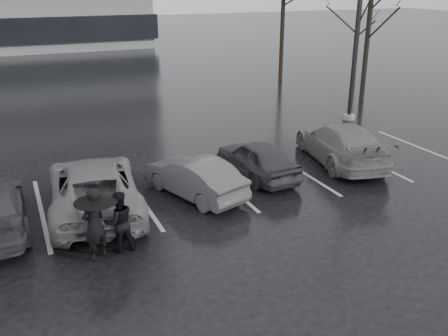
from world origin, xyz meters
name	(u,v)px	position (x,y,z in m)	size (l,w,h in m)	color
ground	(240,217)	(0.00, 0.00, 0.00)	(160.00, 160.00, 0.00)	black
car_main	(257,159)	(1.82, 2.54, 0.61)	(1.45, 3.60, 1.23)	black
car_west_a	(194,177)	(-0.64, 1.88, 0.60)	(1.27, 3.63, 1.20)	#2F2F32
car_west_b	(94,187)	(-3.57, 2.04, 0.72)	(2.38, 5.16, 1.43)	#525254
car_east	(341,143)	(5.18, 2.58, 0.70)	(1.96, 4.82, 1.40)	#525254
pedestrian_left	(94,224)	(-4.01, -0.63, 0.90)	(0.65, 0.43, 1.79)	black
pedestrian_right	(119,222)	(-3.42, -0.47, 0.77)	(0.75, 0.58, 1.53)	black
umbrella	(95,197)	(-3.92, -0.57, 1.54)	(1.00, 1.00, 1.69)	black
lamp_post	(358,15)	(9.06, 7.19, 4.67)	(0.56, 0.56, 10.19)	gray
stall_stripes	(183,189)	(-0.80, 2.50, 0.00)	(19.72, 5.00, 0.00)	#A3A2A5
tree_east	(369,24)	(12.00, 10.00, 4.00)	(0.26, 0.26, 8.00)	black
tree_ne	(358,26)	(14.50, 14.00, 3.50)	(0.26, 0.26, 7.00)	black
tree_north	(283,11)	(11.00, 17.00, 4.25)	(0.26, 0.26, 8.50)	black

